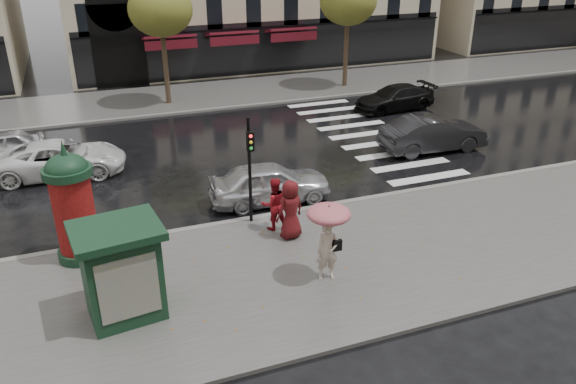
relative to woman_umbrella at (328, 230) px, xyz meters
name	(u,v)px	position (x,y,z in m)	size (l,w,h in m)	color
ground	(336,254)	(0.85, 1.21, -1.64)	(160.00, 160.00, 0.00)	black
near_sidewalk	(343,261)	(0.85, 0.71, -1.58)	(90.00, 7.00, 0.12)	#474744
far_sidewalk	(200,96)	(0.85, 20.21, -1.58)	(90.00, 6.00, 0.12)	#474744
near_kerb	(300,211)	(0.85, 4.21, -1.57)	(90.00, 0.25, 0.14)	slate
far_kerb	(212,109)	(0.85, 17.21, -1.57)	(90.00, 0.25, 0.14)	slate
zebra_crossing	(364,134)	(6.85, 10.81, -1.64)	(3.60, 11.75, 0.01)	silver
tree_far_left	(160,10)	(-1.15, 19.21, 3.52)	(3.40, 3.40, 6.64)	#38281C
tree_far_right	(348,1)	(9.85, 19.21, 3.52)	(3.40, 3.40, 6.64)	#38281C
woman_umbrella	(328,230)	(0.00, 0.00, 0.00)	(1.20, 1.20, 2.31)	beige
woman_red	(274,204)	(-0.43, 3.24, -0.64)	(0.86, 0.67, 1.77)	maroon
man_burgundy	(290,210)	(-0.14, 2.53, -0.56)	(0.95, 0.62, 1.94)	#571114
morris_column	(73,204)	(-6.42, 3.61, 0.25)	(1.38, 1.38, 3.71)	#13331F
traffic_light	(250,161)	(-0.99, 3.94, 0.68)	(0.24, 0.34, 3.63)	black
newsstand	(121,270)	(-5.44, 0.31, -0.23)	(2.29, 2.01, 2.52)	#13331F
car_silver	(270,183)	(0.16, 5.41, -0.89)	(1.77, 4.41, 1.50)	silver
car_darkgrey	(433,134)	(8.65, 7.81, -0.85)	(1.67, 4.79, 1.58)	black
car_white	(61,159)	(-6.89, 10.69, -0.94)	(2.32, 5.04, 1.40)	white
car_black	(395,98)	(10.28, 13.88, -0.98)	(1.86, 4.57, 1.33)	black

